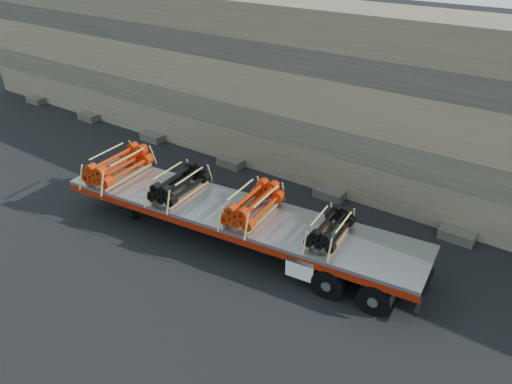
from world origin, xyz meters
TOP-DOWN VIEW (x-y plane):
  - ground at (0.00, 0.00)m, footprint 120.00×120.00m
  - rock_wall at (0.00, 6.50)m, footprint 44.00×3.00m
  - trailer at (0.85, 0.06)m, footprint 13.01×3.91m
  - bundle_front at (-4.17, -0.52)m, footprint 1.53×2.63m
  - bundle_midfront at (-1.38, -0.20)m, footprint 1.36×2.34m
  - bundle_midrear at (1.56, 0.14)m, footprint 1.41×2.42m
  - bundle_rear at (4.22, 0.45)m, footprint 1.14×1.97m

SIDE VIEW (x-z plane):
  - ground at x=0.00m, z-range 0.00..0.00m
  - trailer at x=0.85m, z-range 0.00..1.28m
  - bundle_rear at x=4.22m, z-range 1.28..1.95m
  - bundle_midfront at x=-1.38m, z-range 1.28..2.07m
  - bundle_midrear at x=1.56m, z-range 1.28..2.10m
  - bundle_front at x=-4.17m, z-range 1.28..2.17m
  - rock_wall at x=0.00m, z-range 0.00..7.00m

